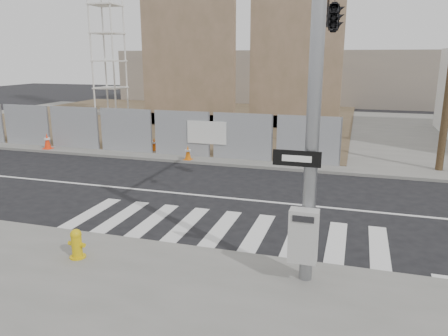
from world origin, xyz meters
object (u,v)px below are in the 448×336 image
(traffic_cone_b, at_px, (47,141))
(traffic_cone_c, at_px, (154,145))
(fire_hydrant, at_px, (77,244))
(traffic_cone_a, at_px, (19,136))
(signal_pole, at_px, (328,42))
(traffic_cone_d, at_px, (188,153))

(traffic_cone_b, distance_m, traffic_cone_c, 5.27)
(fire_hydrant, relative_size, traffic_cone_a, 0.88)
(traffic_cone_a, relative_size, traffic_cone_c, 1.18)
(fire_hydrant, distance_m, traffic_cone_b, 12.90)
(fire_hydrant, bearing_deg, signal_pole, 46.26)
(fire_hydrant, relative_size, traffic_cone_d, 1.06)
(fire_hydrant, height_order, traffic_cone_a, traffic_cone_a)
(traffic_cone_a, distance_m, traffic_cone_b, 2.58)
(signal_pole, xyz_separation_m, fire_hydrant, (-4.95, -3.30, -4.33))
(fire_hydrant, height_order, traffic_cone_c, fire_hydrant)
(signal_pole, bearing_deg, traffic_cone_c, 138.01)
(signal_pole, bearing_deg, traffic_cone_b, 154.47)
(traffic_cone_b, bearing_deg, traffic_cone_d, -1.22)
(traffic_cone_b, xyz_separation_m, traffic_cone_d, (7.34, -0.16, -0.06))
(traffic_cone_a, relative_size, traffic_cone_d, 1.20)
(fire_hydrant, relative_size, traffic_cone_b, 0.88)
(traffic_cone_c, bearing_deg, traffic_cone_b, -168.74)
(traffic_cone_b, bearing_deg, traffic_cone_c, 11.26)
(signal_pole, relative_size, traffic_cone_a, 9.23)
(fire_hydrant, distance_m, traffic_cone_d, 9.63)
(traffic_cone_a, bearing_deg, traffic_cone_b, -19.34)
(signal_pole, distance_m, fire_hydrant, 7.36)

